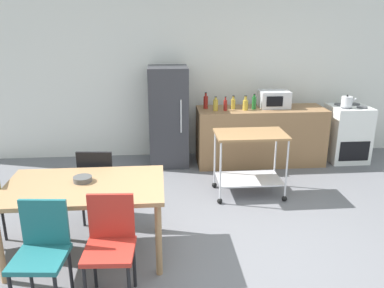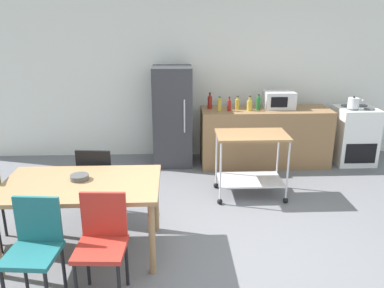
% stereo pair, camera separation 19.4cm
% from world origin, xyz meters
% --- Properties ---
extents(ground_plane, '(12.00, 12.00, 0.00)m').
position_xyz_m(ground_plane, '(0.00, 0.00, 0.00)').
color(ground_plane, slate).
extents(back_wall, '(8.40, 0.12, 2.90)m').
position_xyz_m(back_wall, '(0.00, 3.20, 1.45)').
color(back_wall, silver).
rests_on(back_wall, ground_plane).
extents(kitchen_counter, '(2.00, 0.64, 0.90)m').
position_xyz_m(kitchen_counter, '(0.90, 2.60, 0.45)').
color(kitchen_counter, olive).
rests_on(kitchen_counter, ground_plane).
extents(dining_table, '(1.50, 0.90, 0.75)m').
position_xyz_m(dining_table, '(-1.42, 0.20, 0.67)').
color(dining_table, '#A37A51').
rests_on(dining_table, ground_plane).
extents(chair_teal, '(0.44, 0.44, 0.89)m').
position_xyz_m(chair_teal, '(-1.65, -0.51, 0.52)').
color(chair_teal, '#1E666B').
rests_on(chair_teal, ground_plane).
extents(chair_red, '(0.42, 0.42, 0.89)m').
position_xyz_m(chair_red, '(-1.12, -0.45, 0.52)').
color(chair_red, '#B72D23').
rests_on(chair_red, ground_plane).
extents(chair_black, '(0.44, 0.44, 0.89)m').
position_xyz_m(chair_black, '(-1.39, 0.85, 0.52)').
color(chair_black, black).
rests_on(chair_black, ground_plane).
extents(stove_oven, '(0.60, 0.61, 0.92)m').
position_xyz_m(stove_oven, '(2.35, 2.62, 0.45)').
color(stove_oven, white).
rests_on(stove_oven, ground_plane).
extents(refrigerator, '(0.60, 0.63, 1.55)m').
position_xyz_m(refrigerator, '(-0.55, 2.70, 0.78)').
color(refrigerator, '#333338').
rests_on(refrigerator, ground_plane).
extents(kitchen_cart, '(0.91, 0.57, 0.85)m').
position_xyz_m(kitchen_cart, '(0.46, 1.43, 0.57)').
color(kitchen_cart, olive).
rests_on(kitchen_cart, ground_plane).
extents(bottle_sesame_oil, '(0.07, 0.07, 0.25)m').
position_xyz_m(bottle_sesame_oil, '(0.03, 2.67, 1.00)').
color(bottle_sesame_oil, maroon).
rests_on(bottle_sesame_oil, kitchen_counter).
extents(bottle_soy_sauce, '(0.07, 0.07, 0.22)m').
position_xyz_m(bottle_soy_sauce, '(0.16, 2.51, 0.99)').
color(bottle_soy_sauce, gold).
rests_on(bottle_soy_sauce, kitchen_counter).
extents(bottle_soda, '(0.06, 0.06, 0.22)m').
position_xyz_m(bottle_soda, '(0.31, 2.50, 0.99)').
color(bottle_soda, maroon).
rests_on(bottle_soda, kitchen_counter).
extents(bottle_vinegar, '(0.07, 0.07, 0.21)m').
position_xyz_m(bottle_vinegar, '(0.45, 2.60, 0.98)').
color(bottle_vinegar, gold).
rests_on(bottle_vinegar, kitchen_counter).
extents(bottle_wine, '(0.08, 0.08, 0.23)m').
position_xyz_m(bottle_wine, '(0.62, 2.51, 0.99)').
color(bottle_wine, gold).
rests_on(bottle_wine, kitchen_counter).
extents(bottle_olive_oil, '(0.06, 0.06, 0.24)m').
position_xyz_m(bottle_olive_oil, '(0.77, 2.56, 1.00)').
color(bottle_olive_oil, '#1E6628').
rests_on(bottle_olive_oil, kitchen_counter).
extents(microwave, '(0.46, 0.35, 0.26)m').
position_xyz_m(microwave, '(1.11, 2.66, 1.03)').
color(microwave, silver).
rests_on(microwave, kitchen_counter).
extents(fruit_bowl, '(0.18, 0.18, 0.05)m').
position_xyz_m(fruit_bowl, '(-1.44, 0.27, 0.78)').
color(fruit_bowl, '#4C4C4C').
rests_on(fruit_bowl, dining_table).
extents(kettle, '(0.24, 0.17, 0.19)m').
position_xyz_m(kettle, '(2.23, 2.52, 1.00)').
color(kettle, silver).
rests_on(kettle, stove_oven).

